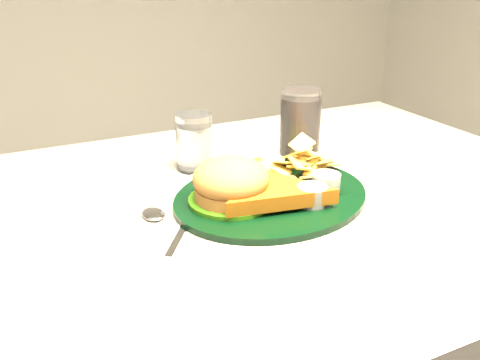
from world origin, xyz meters
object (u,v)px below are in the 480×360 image
at_px(dinner_plate, 272,178).
at_px(cola_glass, 300,126).
at_px(water_glass, 194,142).
at_px(fork_napkin, 313,180).

distance_m(dinner_plate, cola_glass, 0.18).
distance_m(dinner_plate, water_glass, 0.19).
height_order(water_glass, fork_napkin, water_glass).
relative_size(water_glass, cola_glass, 0.75).
bearing_deg(water_glass, dinner_plate, -71.22).
bearing_deg(water_glass, cola_glass, -14.59).
xyz_separation_m(dinner_plate, fork_napkin, (0.10, 0.03, -0.03)).
bearing_deg(cola_glass, fork_napkin, -108.52).
distance_m(water_glass, fork_napkin, 0.22).
xyz_separation_m(cola_glass, fork_napkin, (-0.03, -0.10, -0.06)).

